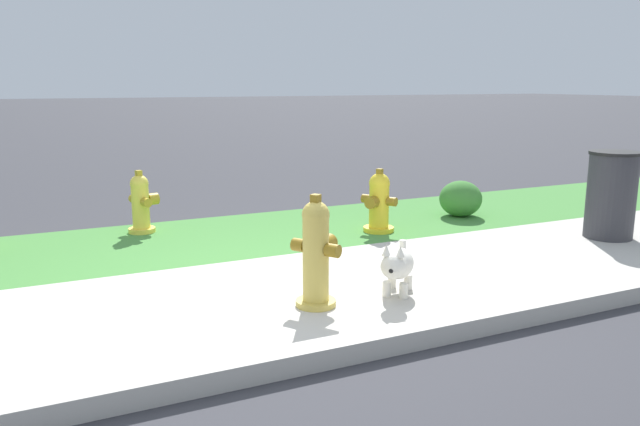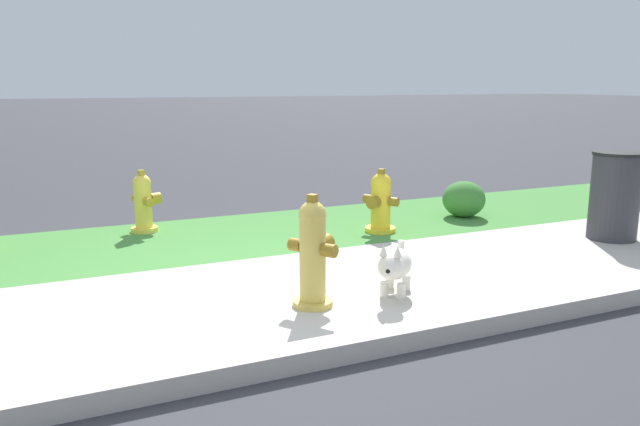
{
  "view_description": "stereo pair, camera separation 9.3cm",
  "coord_description": "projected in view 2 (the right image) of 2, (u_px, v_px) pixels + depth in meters",
  "views": [
    {
      "loc": [
        -1.5,
        -3.93,
        1.51
      ],
      "look_at": [
        0.74,
        0.82,
        0.4
      ],
      "focal_mm": 35.0,
      "sensor_mm": 36.0,
      "label": 1
    },
    {
      "loc": [
        -1.42,
        -3.97,
        1.51
      ],
      "look_at": [
        0.74,
        0.82,
        0.4
      ],
      "focal_mm": 35.0,
      "sensor_mm": 36.0,
      "label": 2
    }
  ],
  "objects": [
    {
      "name": "fire_hydrant_mid_block",
      "position": [
        381.0,
        203.0,
        6.33
      ],
      "size": [
        0.36,
        0.37,
        0.65
      ],
      "rotation": [
        0.0,
        0.0,
        2.12
      ],
      "color": "yellow",
      "rests_on": "ground"
    },
    {
      "name": "sidewalk_pavement",
      "position": [
        273.0,
        298.0,
        4.42
      ],
      "size": [
        18.0,
        2.02,
        0.01
      ],
      "primitive_type": "cube",
      "color": "#BCB7AD",
      "rests_on": "ground"
    },
    {
      "name": "fire_hydrant_across_street",
      "position": [
        144.0,
        203.0,
        6.34
      ],
      "size": [
        0.33,
        0.36,
        0.64
      ],
      "rotation": [
        0.0,
        0.0,
        5.0
      ],
      "color": "yellow",
      "rests_on": "ground"
    },
    {
      "name": "grass_verge",
      "position": [
        206.0,
        238.0,
        6.14
      ],
      "size": [
        18.0,
        1.83,
        0.01
      ],
      "primitive_type": "cube",
      "color": "#47893D",
      "rests_on": "ground"
    },
    {
      "name": "shrub_bush_mid_verge",
      "position": [
        464.0,
        199.0,
        7.07
      ],
      "size": [
        0.48,
        0.48,
        0.41
      ],
      "color": "#3D7F33",
      "rests_on": "ground"
    },
    {
      "name": "trash_bin",
      "position": [
        615.0,
        196.0,
        6.0
      ],
      "size": [
        0.48,
        0.48,
        0.86
      ],
      "color": "#333338",
      "rests_on": "ground"
    },
    {
      "name": "fire_hydrant_at_driveway",
      "position": [
        313.0,
        253.0,
        4.19
      ],
      "size": [
        0.33,
        0.35,
        0.78
      ],
      "rotation": [
        0.0,
        0.0,
        5.28
      ],
      "color": "gold",
      "rests_on": "ground"
    },
    {
      "name": "small_white_dog",
      "position": [
        395.0,
        266.0,
        4.42
      ],
      "size": [
        0.42,
        0.44,
        0.42
      ],
      "rotation": [
        0.0,
        0.0,
        3.98
      ],
      "color": "silver",
      "rests_on": "ground"
    },
    {
      "name": "ground_plane",
      "position": [
        273.0,
        299.0,
        4.42
      ],
      "size": [
        120.0,
        120.0,
        0.0
      ],
      "primitive_type": "plane",
      "color": "#38383D"
    },
    {
      "name": "street_curb",
      "position": [
        340.0,
        349.0,
        3.44
      ],
      "size": [
        18.0,
        0.16,
        0.12
      ],
      "primitive_type": "cube",
      "color": "#BCB7AD",
      "rests_on": "ground"
    }
  ]
}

